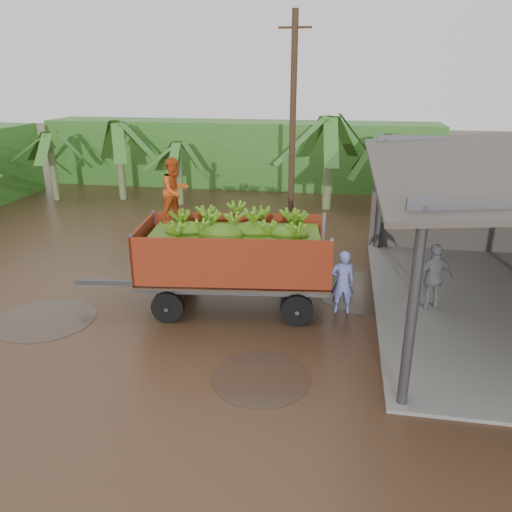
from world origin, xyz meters
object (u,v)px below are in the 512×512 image
Objects in this scene: banana_trailer at (234,254)px; utility_pole at (293,127)px; man_blue at (343,282)px; man_grey at (434,278)px.

utility_pole is at bearing 76.55° from banana_trailer.
banana_trailer is 2.99m from man_blue.
man_blue is at bearing -5.34° from banana_trailer.
man_grey is at bearing -176.64° from man_blue.
banana_trailer reaches higher than man_blue.
banana_trailer is at bearing -96.46° from utility_pole.
man_grey is (5.30, 0.60, -0.57)m from banana_trailer.
man_blue is at bearing -9.32° from man_grey.
utility_pole reaches higher than man_blue.
banana_trailer is 3.72× the size of man_grey.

